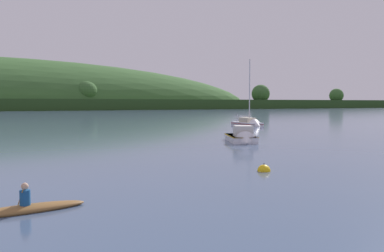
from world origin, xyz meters
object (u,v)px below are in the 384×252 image
(fishing_boat_moored, at_px, (242,139))
(mooring_buoy_midchannel, at_px, (264,171))
(canoe_with_paddler, at_px, (25,209))
(sailboat_outer_reach, at_px, (250,125))

(fishing_boat_moored, distance_m, mooring_buoy_midchannel, 14.41)
(canoe_with_paddler, height_order, mooring_buoy_midchannel, canoe_with_paddler)
(sailboat_outer_reach, xyz_separation_m, fishing_boat_moored, (-13.49, -20.31, 0.10))
(sailboat_outer_reach, relative_size, canoe_with_paddler, 2.86)
(fishing_boat_moored, distance_m, canoe_with_paddler, 23.69)
(canoe_with_paddler, bearing_deg, mooring_buoy_midchannel, -172.23)
(fishing_boat_moored, relative_size, canoe_with_paddler, 1.41)
(mooring_buoy_midchannel, bearing_deg, sailboat_outer_reach, 58.97)
(sailboat_outer_reach, xyz_separation_m, mooring_buoy_midchannel, (-19.96, -33.18, -0.17))
(sailboat_outer_reach, distance_m, canoe_with_paddler, 47.73)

